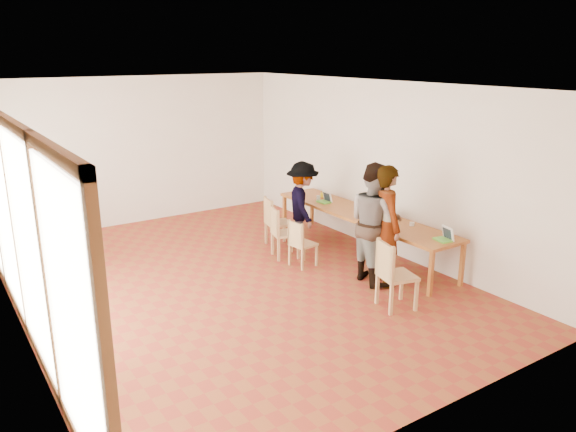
# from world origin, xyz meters

# --- Properties ---
(ground) EXTENTS (8.00, 8.00, 0.00)m
(ground) POSITION_xyz_m (0.00, 0.00, 0.00)
(ground) COLOR brown
(ground) RESTS_ON ground
(wall_back) EXTENTS (6.00, 0.10, 3.00)m
(wall_back) POSITION_xyz_m (0.00, 4.00, 1.50)
(wall_back) COLOR white
(wall_back) RESTS_ON ground
(wall_front) EXTENTS (6.00, 0.10, 3.00)m
(wall_front) POSITION_xyz_m (0.00, -4.00, 1.50)
(wall_front) COLOR white
(wall_front) RESTS_ON ground
(wall_right) EXTENTS (0.10, 8.00, 3.00)m
(wall_right) POSITION_xyz_m (3.00, 0.00, 1.50)
(wall_right) COLOR white
(wall_right) RESTS_ON ground
(window_wall) EXTENTS (0.10, 8.00, 3.00)m
(window_wall) POSITION_xyz_m (-2.96, 0.00, 1.50)
(window_wall) COLOR white
(window_wall) RESTS_ON ground
(ceiling) EXTENTS (6.00, 8.00, 0.04)m
(ceiling) POSITION_xyz_m (0.00, 0.00, 3.02)
(ceiling) COLOR white
(ceiling) RESTS_ON wall_back
(communal_table) EXTENTS (0.80, 4.00, 0.75)m
(communal_table) POSITION_xyz_m (2.50, -0.11, 0.70)
(communal_table) COLOR #AC6726
(communal_table) RESTS_ON ground
(side_table) EXTENTS (0.90, 0.90, 0.75)m
(side_table) POSITION_xyz_m (-2.05, 2.44, 0.67)
(side_table) COLOR #AC6726
(side_table) RESTS_ON ground
(chair_near) EXTENTS (0.55, 0.55, 0.52)m
(chair_near) POSITION_xyz_m (1.39, -2.01, 0.60)
(chair_near) COLOR tan
(chair_near) RESTS_ON ground
(chair_mid) EXTENTS (0.41, 0.41, 0.42)m
(chair_mid) POSITION_xyz_m (1.24, -0.02, 0.49)
(chair_mid) COLOR tan
(chair_mid) RESTS_ON ground
(chair_far) EXTENTS (0.51, 0.51, 0.48)m
(chair_far) POSITION_xyz_m (1.21, 0.54, 0.55)
(chair_far) COLOR tan
(chair_far) RESTS_ON ground
(chair_empty) EXTENTS (0.51, 0.51, 0.49)m
(chair_empty) POSITION_xyz_m (1.43, 1.09, 0.56)
(chair_empty) COLOR tan
(chair_empty) RESTS_ON ground
(chair_spare) EXTENTS (0.41, 0.41, 0.46)m
(chair_spare) POSITION_xyz_m (-1.73, 2.26, 0.53)
(chair_spare) COLOR tan
(chair_spare) RESTS_ON ground
(person_near) EXTENTS (0.67, 0.80, 1.87)m
(person_near) POSITION_xyz_m (1.95, -1.31, 0.93)
(person_near) COLOR gray
(person_near) RESTS_ON ground
(person_mid) EXTENTS (0.86, 1.02, 1.88)m
(person_mid) POSITION_xyz_m (1.88, -1.11, 0.94)
(person_mid) COLOR gray
(person_mid) RESTS_ON ground
(person_far) EXTENTS (0.95, 1.17, 1.58)m
(person_far) POSITION_xyz_m (1.87, 0.80, 0.79)
(person_far) COLOR gray
(person_far) RESTS_ON ground
(laptop_near) EXTENTS (0.26, 0.28, 0.21)m
(laptop_near) POSITION_xyz_m (2.57, -1.91, 0.81)
(laptop_near) COLOR #69CF3E
(laptop_near) RESTS_ON communal_table
(laptop_mid) EXTENTS (0.19, 0.22, 0.18)m
(laptop_mid) POSITION_xyz_m (2.62, -0.62, 0.80)
(laptop_mid) COLOR #69CF3E
(laptop_mid) RESTS_ON communal_table
(laptop_far) EXTENTS (0.22, 0.25, 0.20)m
(laptop_far) POSITION_xyz_m (2.42, 0.84, 0.81)
(laptop_far) COLOR #69CF3E
(laptop_far) RESTS_ON communal_table
(yellow_mug) EXTENTS (0.12, 0.12, 0.09)m
(yellow_mug) POSITION_xyz_m (2.60, 1.15, 0.79)
(yellow_mug) COLOR yellow
(yellow_mug) RESTS_ON communal_table
(green_bottle) EXTENTS (0.07, 0.07, 0.28)m
(green_bottle) POSITION_xyz_m (2.55, -0.79, 0.89)
(green_bottle) COLOR #1D751D
(green_bottle) RESTS_ON communal_table
(clear_glass) EXTENTS (0.07, 0.07, 0.09)m
(clear_glass) POSITION_xyz_m (2.40, 1.03, 0.80)
(clear_glass) COLOR silver
(clear_glass) RESTS_ON communal_table
(condiment_cup) EXTENTS (0.08, 0.08, 0.06)m
(condiment_cup) POSITION_xyz_m (2.69, -1.11, 0.78)
(condiment_cup) COLOR white
(condiment_cup) RESTS_ON communal_table
(pink_phone) EXTENTS (0.05, 0.10, 0.01)m
(pink_phone) POSITION_xyz_m (2.72, -0.16, 0.76)
(pink_phone) COLOR #C73143
(pink_phone) RESTS_ON communal_table
(black_pouch) EXTENTS (0.16, 0.26, 0.09)m
(black_pouch) POSITION_xyz_m (2.32, -0.49, 0.80)
(black_pouch) COLOR black
(black_pouch) RESTS_ON communal_table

